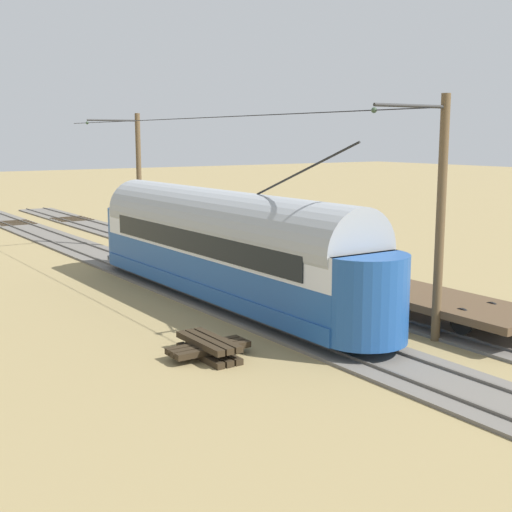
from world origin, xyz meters
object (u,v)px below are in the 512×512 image
vintage_streetcar (222,244)px  spare_tie_stack (209,348)px  catenary_pole_foreground (138,179)px  switch_stand (217,239)px  flatcar_adjacent (364,282)px  catenary_pole_mid_near (439,215)px

vintage_streetcar → spare_tie_stack: size_ratio=7.58×
catenary_pole_foreground → switch_stand: 5.57m
vintage_streetcar → flatcar_adjacent: size_ratio=1.26×
catenary_pole_foreground → switch_stand: size_ratio=6.09×
vintage_streetcar → catenary_pole_foreground: bearing=-101.6°
vintage_streetcar → spare_tie_stack: (3.80, 5.46, -2.00)m
switch_stand → flatcar_adjacent: bearing=83.0°
vintage_streetcar → catenary_pole_mid_near: bearing=109.1°
spare_tie_stack → switch_stand: bearing=-121.7°
catenary_pole_foreground → spare_tie_stack: (6.58, 19.03, -3.67)m
vintage_streetcar → catenary_pole_foreground: size_ratio=2.42×
spare_tie_stack → vintage_streetcar: bearing=-124.9°
catenary_pole_foreground → catenary_pole_mid_near: same height
catenary_pole_mid_near → switch_stand: size_ratio=6.09×
flatcar_adjacent → catenary_pole_mid_near: 5.86m
flatcar_adjacent → catenary_pole_mid_near: catenary_pole_mid_near is taller
catenary_pole_mid_near → switch_stand: (-3.15, -18.32, -3.24)m
vintage_streetcar → switch_stand: bearing=-119.9°
switch_stand → spare_tie_stack: size_ratio=0.51×
catenary_pole_foreground → switch_stand: bearing=133.9°
switch_stand → vintage_streetcar: bearing=60.1°
catenary_pole_foreground → catenary_pole_mid_near: size_ratio=1.00×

